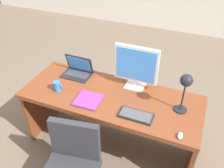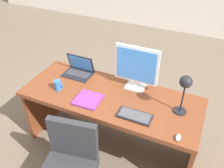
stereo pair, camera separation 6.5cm
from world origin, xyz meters
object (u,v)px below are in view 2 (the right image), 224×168
(keyboard, at_px, (135,116))
(coffee_mug, at_px, (58,85))
(monitor, at_px, (137,66))
(book, at_px, (88,99))
(desk_lamp, at_px, (185,87))
(desk, at_px, (112,107))
(mouse, at_px, (178,137))
(laptop, at_px, (79,68))

(keyboard, height_order, coffee_mug, coffee_mug)
(monitor, height_order, book, monitor)
(desk_lamp, relative_size, book, 1.61)
(desk, bearing_deg, monitor, 47.50)
(mouse, bearing_deg, desk_lamp, 100.10)
(monitor, relative_size, mouse, 6.17)
(desk, xyz_separation_m, laptop, (-0.50, 0.19, 0.25))
(laptop, height_order, keyboard, laptop)
(keyboard, height_order, mouse, mouse)
(keyboard, bearing_deg, coffee_mug, 176.11)
(desk_lamp, bearing_deg, desk, 178.52)
(desk, relative_size, keyboard, 5.89)
(desk, distance_m, laptop, 0.59)
(book, bearing_deg, desk, 49.81)
(book, height_order, coffee_mug, coffee_mug)
(desk, height_order, laptop, laptop)
(book, bearing_deg, keyboard, -3.32)
(coffee_mug, bearing_deg, monitor, 27.16)
(keyboard, height_order, desk_lamp, desk_lamp)
(keyboard, distance_m, mouse, 0.43)
(keyboard, distance_m, coffee_mug, 0.87)
(mouse, bearing_deg, monitor, 137.05)
(desk_lamp, height_order, book, desk_lamp)
(keyboard, bearing_deg, desk, 144.73)
(laptop, distance_m, coffee_mug, 0.37)
(monitor, bearing_deg, keyboard, -70.52)
(laptop, distance_m, mouse, 1.35)
(laptop, relative_size, desk_lamp, 0.77)
(laptop, distance_m, keyboard, 0.93)
(desk_lamp, height_order, coffee_mug, desk_lamp)
(monitor, distance_m, keyboard, 0.52)
(desk_lamp, bearing_deg, monitor, 157.37)
(desk, bearing_deg, mouse, -24.04)
(mouse, bearing_deg, desk, 155.96)
(monitor, bearing_deg, book, -131.34)
(desk, distance_m, mouse, 0.84)
(coffee_mug, bearing_deg, laptop, 83.79)
(keyboard, distance_m, desk_lamp, 0.51)
(mouse, relative_size, book, 0.30)
(keyboard, xyz_separation_m, mouse, (0.41, -0.10, 0.01))
(desk, height_order, mouse, mouse)
(laptop, bearing_deg, monitor, 0.12)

